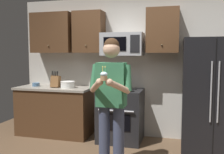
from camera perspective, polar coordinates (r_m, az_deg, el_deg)
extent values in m
cube|color=beige|center=(4.80, 4.80, 2.22)|extent=(4.40, 0.10, 2.60)
cube|color=black|center=(4.58, 1.96, -8.57)|extent=(0.76, 0.66, 0.92)
cube|color=black|center=(4.27, 0.92, -10.15)|extent=(0.48, 0.01, 0.28)
cylinder|color=#99999E|center=(4.20, 0.84, -7.60)|extent=(0.60, 0.03, 0.03)
cylinder|color=black|center=(4.40, -0.72, -2.95)|extent=(0.18, 0.18, 0.01)
cylinder|color=black|center=(4.31, 3.89, -3.13)|extent=(0.18, 0.18, 0.01)
cylinder|color=black|center=(4.67, 0.22, -2.47)|extent=(0.18, 0.18, 0.01)
cylinder|color=black|center=(4.59, 4.57, -2.62)|extent=(0.18, 0.18, 0.01)
cube|color=#9EA0A5|center=(4.56, 2.36, 7.34)|extent=(0.74, 0.40, 0.40)
cube|color=black|center=(4.38, 0.60, 7.43)|extent=(0.40, 0.01, 0.24)
cube|color=black|center=(4.31, 5.15, 7.44)|extent=(0.16, 0.01, 0.30)
cube|color=black|center=(4.36, 21.45, -3.74)|extent=(0.90, 0.72, 1.80)
cylinder|color=gray|center=(3.98, 21.37, -3.14)|extent=(0.02, 0.02, 0.90)
cylinder|color=gray|center=(3.99, 22.80, -3.16)|extent=(0.02, 0.02, 0.90)
cube|color=black|center=(4.01, 22.01, -4.54)|extent=(0.01, 0.01, 1.74)
cube|color=#4C301C|center=(5.12, -13.20, 9.57)|extent=(0.80, 0.34, 0.76)
sphere|color=brown|center=(4.95, -14.13, 6.80)|extent=(0.03, 0.03, 0.03)
cube|color=#4C301C|center=(4.81, -5.19, 9.97)|extent=(0.55, 0.34, 0.76)
sphere|color=brown|center=(4.63, -5.94, 7.04)|extent=(0.03, 0.03, 0.03)
cube|color=#4C301C|center=(4.52, 11.34, 10.18)|extent=(0.55, 0.34, 0.76)
sphere|color=brown|center=(4.33, 11.11, 7.09)|extent=(0.03, 0.03, 0.03)
cube|color=#4C301C|center=(5.05, -12.64, -7.61)|extent=(1.40, 0.62, 0.88)
cube|color=gray|center=(4.97, -12.75, -2.43)|extent=(1.44, 0.66, 0.04)
cube|color=brown|center=(4.88, -12.56, -1.02)|extent=(0.16, 0.15, 0.24)
cylinder|color=black|center=(4.88, -13.27, 0.79)|extent=(0.02, 0.04, 0.09)
cylinder|color=black|center=(4.86, -12.89, 0.78)|extent=(0.02, 0.04, 0.09)
cylinder|color=black|center=(4.84, -12.51, 0.77)|extent=(0.02, 0.04, 0.09)
cylinder|color=black|center=(4.83, -12.12, 0.76)|extent=(0.02, 0.04, 0.09)
cylinder|color=white|center=(4.79, -9.93, -1.73)|extent=(0.26, 0.26, 0.12)
torus|color=white|center=(4.78, -9.94, -1.04)|extent=(0.27, 0.27, 0.02)
cylinder|color=#4C7299|center=(5.18, -16.71, -1.64)|extent=(0.14, 0.14, 0.06)
torus|color=#4C7299|center=(5.17, -16.72, -1.29)|extent=(0.15, 0.15, 0.01)
cylinder|color=#383F59|center=(3.54, -1.74, -13.29)|extent=(0.15, 0.15, 0.86)
cylinder|color=#383F59|center=(3.49, 1.50, -13.56)|extent=(0.15, 0.15, 0.86)
cube|color=#33724C|center=(3.35, -0.14, -1.70)|extent=(0.38, 0.22, 0.58)
sphere|color=tan|center=(3.33, -0.14, 6.19)|extent=(0.22, 0.22, 0.22)
sphere|color=#382314|center=(3.34, -0.09, 7.04)|extent=(0.20, 0.20, 0.20)
cylinder|color=#33724C|center=(3.38, -3.95, -0.03)|extent=(0.15, 0.18, 0.35)
cylinder|color=tan|center=(3.22, -3.61, -2.04)|extent=(0.26, 0.33, 0.21)
sphere|color=tan|center=(3.06, -2.80, -1.13)|extent=(0.09, 0.09, 0.09)
cylinder|color=#33724C|center=(3.26, 3.54, -0.23)|extent=(0.15, 0.18, 0.35)
cylinder|color=tan|center=(3.13, 1.60, -2.23)|extent=(0.26, 0.33, 0.21)
sphere|color=tan|center=(3.02, -0.64, -1.20)|extent=(0.09, 0.09, 0.09)
cylinder|color=#A87F56|center=(3.01, -1.84, -0.31)|extent=(0.08, 0.08, 0.06)
ellipsoid|color=silver|center=(3.01, -1.84, 0.63)|extent=(0.09, 0.09, 0.06)
cylinder|color=#4CBF66|center=(3.00, -1.58, 1.53)|extent=(0.01, 0.01, 0.06)
ellipsoid|color=#FFD159|center=(3.00, -1.58, 2.24)|extent=(0.01, 0.01, 0.02)
cylinder|color=#F2D84C|center=(3.01, -2.11, 1.54)|extent=(0.01, 0.01, 0.06)
ellipsoid|color=#FFD159|center=(3.01, -2.11, 2.25)|extent=(0.01, 0.01, 0.02)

